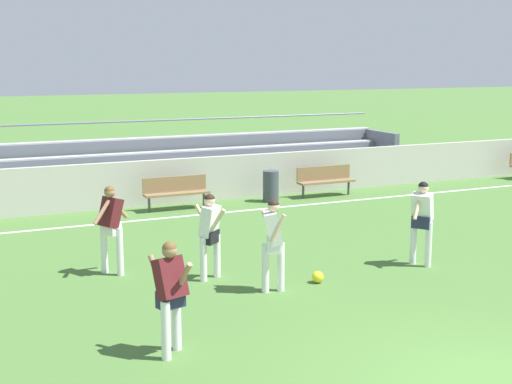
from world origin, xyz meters
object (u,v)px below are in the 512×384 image
Objects in this scene: bench_far_right at (176,190)px; player_dark_deep_cover at (111,222)px; bleacher_stand at (129,165)px; bench_far_left at (325,178)px; trash_bin at (271,186)px; player_white_pressing_high at (422,216)px; soccer_ball at (318,277)px; player_white_wide_right at (273,237)px; player_dark_overlapping at (170,288)px; player_white_on_ball at (210,229)px.

player_dark_deep_cover is at bearing -119.41° from bench_far_right.
bleacher_stand reaches higher than bench_far_right.
trash_bin is at bearing -177.17° from bench_far_left.
player_dark_deep_cover is at bearing -106.27° from bleacher_stand.
bench_far_right is 7.64m from player_white_pressing_high.
bench_far_right is at bearing 111.54° from player_white_pressing_high.
player_dark_deep_cover is 7.78× the size of soccer_ball.
soccer_ball is at bearing 6.21° from player_white_wide_right.
trash_bin is 0.56× the size of player_dark_overlapping.
bleacher_stand reaches higher than soccer_ball.
player_white_pressing_high reaches higher than bench_far_right.
bench_far_left is 1.07× the size of player_white_pressing_high.
player_dark_deep_cover reaches higher than soccer_ball.
bleacher_stand is at bearing 139.38° from trash_bin.
player_white_wide_right is 3.38m from player_white_pressing_high.
player_white_wide_right is at bearing -42.79° from player_dark_deep_cover.
player_dark_overlapping reaches higher than bench_far_right.
bench_far_left is at bearing 75.23° from player_white_pressing_high.
bleacher_stand is at bearing 78.62° from player_dark_overlapping.
soccer_ball is (0.96, 0.10, -0.87)m from player_white_wide_right.
player_white_on_ball is at bearing 123.61° from player_white_wide_right.
player_white_on_ball is (-5.99, -6.22, 0.41)m from bench_far_left.
player_white_pressing_high is at bearing -104.77° from bench_far_left.
soccer_ball is (-4.28, -7.25, -0.44)m from bench_far_left.
bench_far_left is 1.85m from trash_bin.
bleacher_stand is 10.86× the size of player_white_pressing_high.
player_white_wide_right reaches higher than trash_bin.
player_white_wide_right is (0.75, -1.13, 0.03)m from player_white_on_ball.
player_dark_deep_cover is at bearing 88.78° from player_dark_overlapping.
player_white_wide_right is 1.30m from soccer_ball.
player_dark_overlapping is 4.03m from player_dark_deep_cover.
bench_far_left is at bearing 50.19° from player_dark_overlapping.
player_white_pressing_high is (2.80, -7.10, 0.46)m from bench_far_right.
player_white_pressing_high is at bearing -90.20° from trash_bin.
player_dark_deep_cover is at bearing 137.21° from player_white_wide_right.
bench_far_right is 1.12× the size of player_dark_overlapping.
player_white_wide_right is 1.03× the size of player_dark_overlapping.
bench_far_left is at bearing -28.32° from bleacher_stand.
player_white_wide_right reaches higher than bench_far_left.
trash_bin is 7.03m from player_white_pressing_high.
bench_far_left is 2.00× the size of trash_bin.
player_white_wide_right reaches higher than bench_far_right.
player_white_on_ball is 4.21m from player_white_pressing_high.
player_dark_overlapping is 0.96× the size of player_white_pressing_high.
trash_bin is 0.54× the size of player_white_wide_right.
soccer_ball is at bearing -86.93° from bench_far_right.
bleacher_stand reaches higher than trash_bin.
player_white_on_ball reaches higher than trash_bin.
player_dark_overlapping is (-7.68, -9.21, 0.41)m from bench_far_left.
trash_bin is 0.53× the size of player_white_pressing_high.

